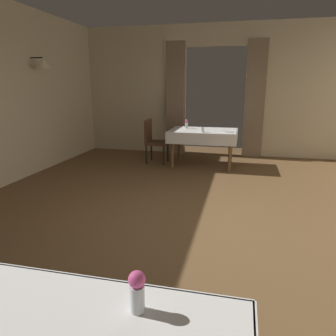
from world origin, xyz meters
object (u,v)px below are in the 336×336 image
at_px(dining_table_mid, 203,134).
at_px(flower_vase_near, 137,290).
at_px(chair_mid_left, 154,139).
at_px(plate_mid_b, 228,132).
at_px(glass_mid_c, 203,130).
at_px(flower_vase_mid, 187,123).

bearing_deg(dining_table_mid, flower_vase_near, -85.79).
distance_m(chair_mid_left, plate_mid_b, 1.61).
relative_size(chair_mid_left, glass_mid_c, 9.27).
bearing_deg(plate_mid_b, chair_mid_left, 171.11).
distance_m(dining_table_mid, plate_mid_b, 0.55).
height_order(dining_table_mid, chair_mid_left, chair_mid_left).
relative_size(flower_vase_mid, plate_mid_b, 0.80).
height_order(flower_vase_mid, plate_mid_b, flower_vase_mid).
relative_size(dining_table_mid, plate_mid_b, 5.89).
bearing_deg(plate_mid_b, flower_vase_mid, 155.63).
height_order(dining_table_mid, plate_mid_b, plate_mid_b).
xyz_separation_m(flower_vase_near, glass_mid_c, (-0.37, 5.08, -0.05)).
relative_size(dining_table_mid, chair_mid_left, 1.48).
bearing_deg(flower_vase_near, dining_table_mid, 94.21).
distance_m(dining_table_mid, flower_vase_mid, 0.46).
distance_m(flower_vase_mid, glass_mid_c, 0.66).
xyz_separation_m(chair_mid_left, flower_vase_mid, (0.69, 0.15, 0.34)).
bearing_deg(flower_vase_mid, flower_vase_near, -82.08).
relative_size(dining_table_mid, flower_vase_mid, 7.34).
height_order(flower_vase_near, flower_vase_mid, flower_vase_mid).
xyz_separation_m(dining_table_mid, chair_mid_left, (-1.07, 0.03, -0.15)).
relative_size(plate_mid_b, glass_mid_c, 2.32).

